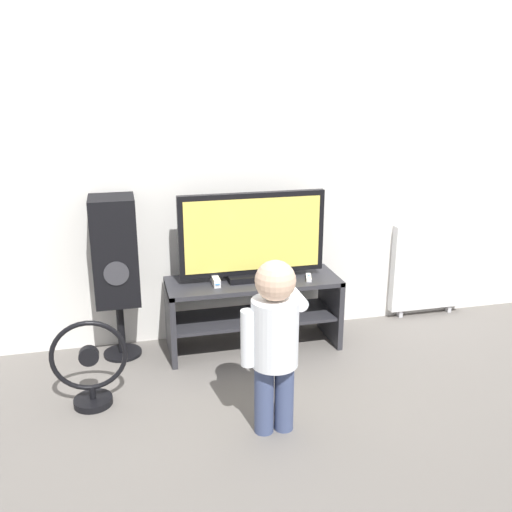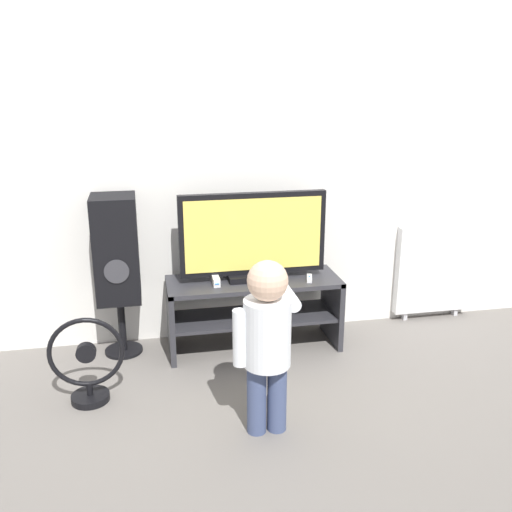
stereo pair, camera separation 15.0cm
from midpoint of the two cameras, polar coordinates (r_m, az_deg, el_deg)
ground_plane at (r=3.89m, az=1.50°, el=-10.35°), size 16.00×16.00×0.00m
wall_back at (r=3.97m, az=0.01°, el=10.02°), size 10.00×0.06×2.60m
tv_stand at (r=3.94m, az=0.85°, el=-4.66°), size 1.18×0.43×0.50m
television at (r=3.81m, az=0.82°, el=1.87°), size 0.99×0.20×0.60m
game_console at (r=3.80m, az=-2.94°, el=-2.39°), size 0.04×0.17×0.05m
remote_primary at (r=3.89m, az=6.46°, el=-2.24°), size 0.07×0.13×0.03m
child at (r=2.94m, az=2.61°, el=-7.75°), size 0.36×0.53×0.96m
speaker_tower at (r=3.82m, az=-12.70°, el=0.36°), size 0.28×0.31×1.10m
floor_fan at (r=3.45m, az=-15.32°, el=-10.42°), size 0.43×0.22×0.53m
radiator at (r=4.62m, az=18.26°, el=-1.25°), size 0.61×0.08×0.74m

